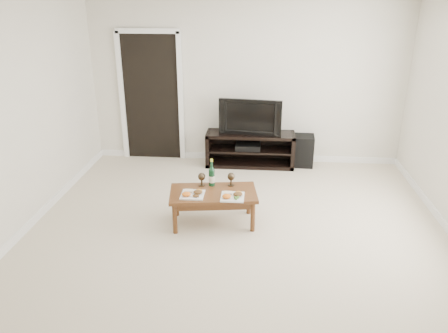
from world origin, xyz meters
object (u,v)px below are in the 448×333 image
television (251,116)px  coffee_table (213,207)px  media_console (250,149)px  subwoofer (303,151)px

television → coffee_table: (-0.39, -1.97, -0.62)m
media_console → subwoofer: size_ratio=2.82×
coffee_table → subwoofer: bearing=58.7°
subwoofer → television: bearing=-172.1°
media_console → subwoofer: media_console is taller
media_console → television: television is taller
media_console → coffee_table: 2.01m
coffee_table → media_console: bearing=78.9°
media_console → television: size_ratio=1.44×
television → subwoofer: bearing=11.7°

